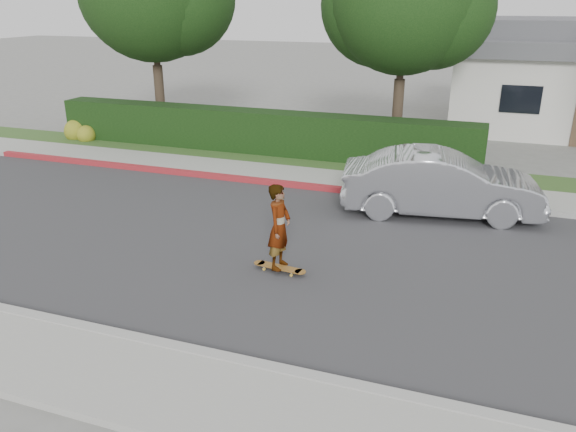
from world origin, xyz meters
name	(u,v)px	position (x,y,z in m)	size (l,w,h in m)	color
ground	(257,245)	(0.00, 0.00, 0.00)	(120.00, 120.00, 0.00)	slate
road	(257,245)	(0.00, 0.00, 0.01)	(60.00, 8.00, 0.01)	#2D2D30
curb_near	(156,344)	(0.00, -4.10, 0.07)	(60.00, 0.20, 0.15)	#9E9E99
sidewalk_near	(121,380)	(0.00, -5.00, 0.06)	(60.00, 1.60, 0.12)	gray
curb_far	(313,187)	(0.00, 4.10, 0.07)	(60.00, 0.20, 0.15)	#9E9E99
curb_red_section	(158,170)	(-5.00, 4.10, 0.08)	(12.00, 0.21, 0.15)	maroon
sidewalk_far	(322,178)	(0.00, 5.00, 0.06)	(60.00, 1.60, 0.12)	gray
planting_strip	(336,165)	(0.00, 6.60, 0.05)	(60.00, 1.60, 0.10)	#2D4C1E
hedge	(256,132)	(-3.00, 7.20, 0.75)	(15.00, 1.00, 1.50)	black
flowering_shrub	(80,132)	(-10.01, 6.74, 0.33)	(1.40, 1.00, 0.90)	#2D4C19
tree_center	(406,3)	(1.49, 9.19, 4.90)	(5.66, 4.84, 7.44)	#33261C
skateboard	(280,268)	(0.90, -1.04, 0.10)	(1.13, 0.35, 0.10)	gold
skateboarder	(279,227)	(0.90, -1.04, 0.96)	(0.62, 0.41, 1.69)	white
car_silver	(441,184)	(3.52, 3.30, 0.79)	(1.67, 4.79, 1.58)	silver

